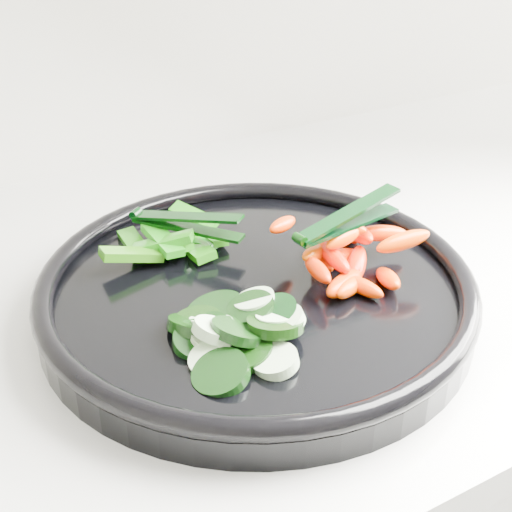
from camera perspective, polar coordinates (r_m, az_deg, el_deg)
counter at (r=1.10m, az=10.99°, el=-18.46°), size 2.02×0.62×0.93m
veggie_tray at (r=0.61m, az=0.00°, el=-2.79°), size 0.44×0.44×0.04m
cucumber_pile at (r=0.55m, az=-2.06°, el=-6.00°), size 0.12×0.13×0.04m
carrot_pile at (r=0.63m, az=7.17°, el=0.19°), size 0.13×0.13×0.05m
pepper_pile at (r=0.66m, az=-6.75°, el=1.08°), size 0.13×0.10×0.04m
tong_carrot at (r=0.62m, az=7.16°, el=2.86°), size 0.11×0.03×0.02m
tong_pepper at (r=0.66m, az=-5.81°, el=2.74°), size 0.08×0.10×0.02m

